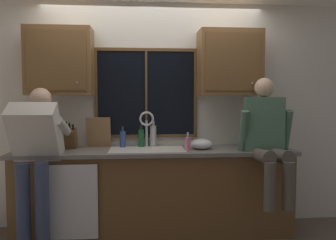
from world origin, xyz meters
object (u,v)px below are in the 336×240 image
Objects in this scene: mixing_bowl at (202,144)px; bottle_tall_clear at (123,138)px; cutting_board at (99,132)px; soap_dispenser at (188,144)px; bottle_amber_small at (153,135)px; knife_block at (71,139)px; person_sitting_on_counter at (267,134)px; bottle_green_glass at (141,138)px; person_standing at (36,151)px.

mixing_bowl is 0.88m from bottle_tall_clear.
mixing_bowl is (1.13, -0.23, -0.11)m from cutting_board.
bottle_amber_small is (-0.35, 0.35, 0.05)m from soap_dispenser.
bottle_tall_clear reaches higher than soap_dispenser.
knife_block is at bearing 169.02° from soap_dispenser.
knife_block is 0.56m from bottle_tall_clear.
mixing_bowl is (-0.63, 0.25, -0.13)m from person_sitting_on_counter.
bottle_green_glass is 1.06× the size of bottle_tall_clear.
person_standing is 0.76m from cutting_board.
soap_dispenser is 0.50m from bottle_amber_small.
soap_dispenser is 0.59m from bottle_green_glass.
knife_block is at bearing -160.57° from cutting_board.
cutting_board is 1.45× the size of mixing_bowl.
person_standing is 4.90× the size of knife_block.
bottle_tall_clear is at bearing -175.82° from bottle_green_glass.
soap_dispenser is at bearing -10.98° from knife_block.
knife_block is 1.63× the size of soap_dispenser.
bottle_tall_clear is at bearing -6.26° from cutting_board.
soap_dispenser is 0.78× the size of bottle_green_glass.
cutting_board is 1.73× the size of soap_dispenser.
bottle_amber_small is (0.14, 0.02, 0.02)m from bottle_green_glass.
mixing_bowl is 0.69m from bottle_green_glass.
cutting_board is 1.02m from soap_dispenser.
person_standing reaches higher than mixing_bowl.
person_sitting_on_counter is at bearing -10.13° from soap_dispenser.
soap_dispenser is at bearing -34.17° from bottle_green_glass.
bottle_green_glass is (-0.65, 0.22, 0.05)m from mixing_bowl.
bottle_green_glass is (1.01, 0.52, 0.06)m from person_standing.
person_standing is 1.14m from bottle_green_glass.
mixing_bowl is 0.20m from soap_dispenser.
person_standing is 6.69× the size of mixing_bowl.
person_sitting_on_counter is at bearing 1.31° from person_standing.
person_sitting_on_counter is 5.35× the size of mixing_bowl.
bottle_green_glass is 0.21m from bottle_tall_clear.
knife_block is (-2.04, 0.38, -0.08)m from person_sitting_on_counter.
knife_block is 1.42m from mixing_bowl.
person_sitting_on_counter is at bearing -10.65° from knife_block.
person_sitting_on_counter reaches higher than bottle_tall_clear.
bottle_tall_clear is (0.27, -0.03, -0.07)m from cutting_board.
cutting_board is at bearing 178.25° from bottle_green_glass.
bottle_tall_clear is 0.78× the size of bottle_amber_small.
mixing_bowl is 0.93× the size of bottle_green_glass.
soap_dispenser is 0.83× the size of bottle_tall_clear.
bottle_amber_small is at bearing 25.55° from person_standing.
person_sitting_on_counter is 0.81m from soap_dispenser.
knife_block is 0.94× the size of cutting_board.
person_standing reaches higher than bottle_amber_small.
cutting_board is 0.28m from bottle_tall_clear.
bottle_green_glass is (-0.48, 0.33, 0.03)m from soap_dispenser.
bottle_amber_small is (0.90, 0.11, 0.02)m from knife_block.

